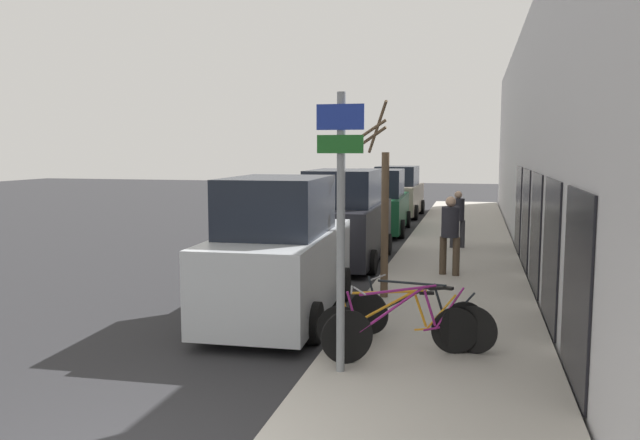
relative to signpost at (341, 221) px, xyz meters
The scene contains 14 objects.
ground_plane 8.62m from the signpost, 99.80° to the left, with size 80.00×80.00×0.00m, color #28282B.
sidewalk_curb 11.28m from the signpost, 83.92° to the left, with size 3.20×32.00×0.15m.
building_facade 11.39m from the signpost, 75.05° to the left, with size 0.23×32.00×6.50m.
signpost is the anchor object (origin of this frame).
bicycle_0 1.85m from the signpost, 43.88° to the left, with size 2.11×1.24×0.99m.
bicycle_1 1.91m from the signpost, 56.42° to the left, with size 2.21×0.55×0.90m.
bicycle_2 2.26m from the signpost, 58.53° to the left, with size 2.21×0.83×0.92m.
parked_car_0 3.39m from the signpost, 121.22° to the left, with size 2.15×4.60×2.50m.
parked_car_1 8.52m from the signpost, 101.34° to the left, with size 2.10×4.67×2.45m.
parked_car_2 14.72m from the signpost, 96.81° to the left, with size 2.22×4.84×2.26m.
parked_car_3 20.19m from the signpost, 94.89° to the left, with size 2.15×4.28×2.23m.
pedestrian_near 6.77m from the signpost, 80.62° to the left, with size 0.45×0.39×1.77m.
pedestrian_far 10.79m from the signpost, 83.85° to the left, with size 0.42×0.36×1.63m.
street_tree 4.21m from the signpost, 91.23° to the left, with size 0.98×1.11×3.73m.
Camera 1 is at (3.03, -4.56, 2.97)m, focal length 35.00 mm.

